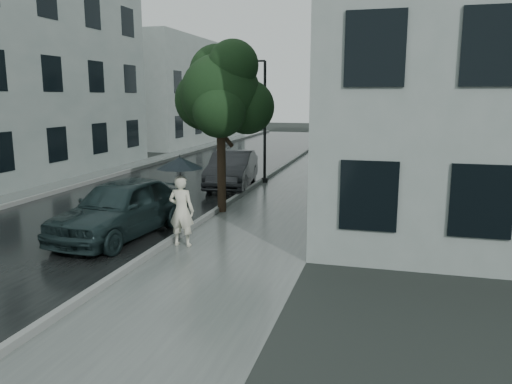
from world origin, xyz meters
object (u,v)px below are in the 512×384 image
(lamp_post, at_px, (261,113))
(car_far, at_px, (232,169))
(street_tree, at_px, (221,93))
(pedestrian, at_px, (181,211))
(car_near, at_px, (121,208))

(lamp_post, xyz_separation_m, car_far, (-0.88, -1.41, -2.24))
(street_tree, bearing_deg, pedestrian, -86.33)
(pedestrian, relative_size, car_near, 0.39)
(pedestrian, bearing_deg, car_near, -11.22)
(car_near, distance_m, car_far, 7.78)
(pedestrian, height_order, car_near, pedestrian)
(lamp_post, height_order, car_near, lamp_post)
(street_tree, xyz_separation_m, car_far, (-1.03, 4.23, -3.02))
(car_near, xyz_separation_m, car_far, (0.60, 7.76, -0.04))
(pedestrian, xyz_separation_m, street_tree, (-0.25, 3.91, 2.86))
(car_far, bearing_deg, street_tree, -83.69)
(street_tree, xyz_separation_m, lamp_post, (-0.15, 5.64, -0.78))
(car_far, bearing_deg, pedestrian, -88.39)
(street_tree, bearing_deg, lamp_post, 91.53)
(car_far, bearing_deg, lamp_post, 50.78)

